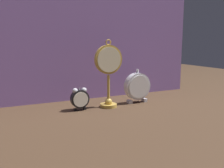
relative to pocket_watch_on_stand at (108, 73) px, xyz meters
The scene contains 5 objects.
ground_plane 0.20m from the pocket_watch_on_stand, 83.78° to the right, with size 4.00×4.00×0.00m, color #422D1E.
fabric_backdrop_drape 0.26m from the pocket_watch_on_stand, 87.31° to the left, with size 1.29×0.01×0.61m, color #8460A8.
pocket_watch_on_stand is the anchor object (origin of this frame).
alarm_clock_twin_bell 0.19m from the pocket_watch_on_stand, behind, with size 0.09×0.03×0.11m.
mantel_clock_silver 0.20m from the pocket_watch_on_stand, ahead, with size 0.15×0.04×0.18m.
Camera 1 is at (-0.53, -1.02, 0.33)m, focal length 40.00 mm.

